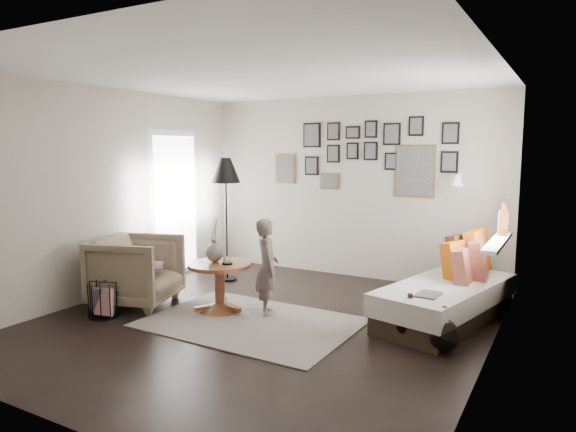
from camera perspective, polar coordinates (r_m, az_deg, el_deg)
The scene contains 23 objects.
ground at distance 5.62m, azimuth -3.00°, elevation -11.75°, with size 4.80×4.80×0.00m, color black.
wall_back at distance 7.46m, azimuth 6.83°, elevation 3.20°, with size 4.50×4.50×0.00m, color #A89F93.
wall_front at distance 3.56m, azimuth -24.23°, elevation -2.03°, with size 4.50×4.50×0.00m, color #A89F93.
wall_left at distance 6.81m, azimuth -19.33°, elevation 2.42°, with size 4.80×4.80×0.00m, color #A89F93.
wall_right at distance 4.55m, azimuth 21.58°, elevation 0.03°, with size 4.80×4.80×0.00m, color #A89F93.
ceiling at distance 5.36m, azimuth -3.20°, elevation 15.52°, with size 4.80×4.80×0.00m, color white.
door_left at distance 7.66m, azimuth -12.45°, elevation 1.30°, with size 0.00×2.14×2.14m.
window_right at distance 5.93m, azimuth 22.47°, elevation -1.99°, with size 0.15×1.32×1.30m.
gallery_wall at distance 7.32m, azimuth 8.92°, elevation 6.55°, with size 2.74×0.03×1.08m.
wall_sconce at distance 6.75m, azimuth 18.24°, elevation 3.82°, with size 0.18×0.36×0.16m.
rug at distance 5.61m, azimuth -4.16°, elevation -11.71°, with size 2.19×1.53×0.01m, color beige.
pedestal_table at distance 5.96m, azimuth -7.58°, elevation -8.04°, with size 0.72×0.72×0.56m.
vase at distance 5.92m, azimuth -8.16°, elevation -3.59°, with size 0.20×0.20×0.51m.
candles at distance 5.80m, azimuth -6.78°, elevation -4.09°, with size 0.12×0.12×0.27m.
daybed at distance 5.88m, azimuth 17.31°, elevation -8.22°, with size 1.24×2.02×0.93m.
magazine_on_daybed at distance 5.25m, azimuth 15.33°, elevation -8.41°, with size 0.21×0.29×0.02m, color black.
armchair at distance 6.39m, azimuth -16.46°, elevation -5.83°, with size 0.88×0.90×0.82m, color #73644D.
armchair_cushion at distance 6.39m, azimuth -15.98°, elevation -5.19°, with size 0.37×0.37×0.09m, color beige.
floor_lamp at distance 7.18m, azimuth -6.93°, elevation 4.55°, with size 0.40×0.40×1.73m.
magazine_basket at distance 6.10m, azimuth -19.82°, elevation -8.73°, with size 0.40×0.40×0.39m.
demijohn_large at distance 5.18m, azimuth 13.32°, elevation -11.49°, with size 0.31×0.31×0.47m.
demijohn_small at distance 5.00m, azimuth 16.87°, elevation -12.57°, with size 0.28×0.28×0.43m.
child at distance 5.74m, azimuth -2.35°, elevation -5.69°, with size 0.40×0.26×1.08m, color brown.
Camera 1 is at (2.84, -4.48, 1.85)m, focal length 32.00 mm.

